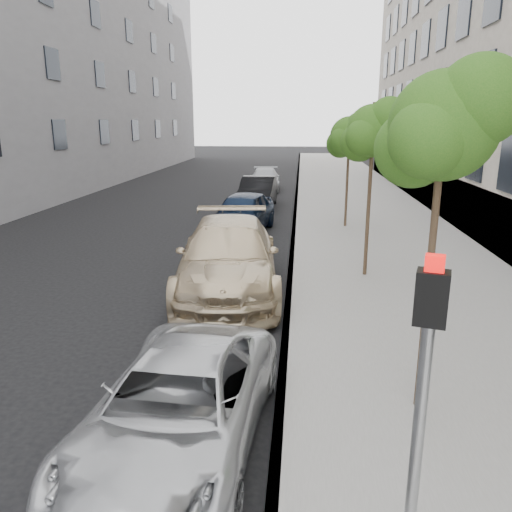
# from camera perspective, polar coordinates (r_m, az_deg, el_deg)

# --- Properties ---
(ground) EXTENTS (160.00, 160.00, 0.00)m
(ground) POSITION_cam_1_polar(r_m,az_deg,el_deg) (6.87, -8.48, -22.73)
(ground) COLOR black
(ground) RESTS_ON ground
(sidewalk) EXTENTS (6.40, 72.00, 0.14)m
(sidewalk) POSITION_cam_1_polar(r_m,az_deg,el_deg) (29.67, 10.77, 6.98)
(sidewalk) COLOR gray
(sidewalk) RESTS_ON ground
(curb) EXTENTS (0.15, 72.00, 0.14)m
(curb) POSITION_cam_1_polar(r_m,az_deg,el_deg) (29.53, 4.68, 7.15)
(curb) COLOR #9E9B93
(curb) RESTS_ON ground
(tree_near) EXTENTS (1.74, 1.54, 4.86)m
(tree_near) POSITION_cam_1_polar(r_m,az_deg,el_deg) (6.98, 20.86, 13.70)
(tree_near) COLOR #38281C
(tree_near) RESTS_ON sidewalk
(tree_mid) EXTENTS (1.68, 1.48, 4.64)m
(tree_mid) POSITION_cam_1_polar(r_m,az_deg,el_deg) (13.37, 13.35, 13.75)
(tree_mid) COLOR #38281C
(tree_mid) RESTS_ON sidewalk
(tree_far) EXTENTS (1.78, 1.58, 4.38)m
(tree_far) POSITION_cam_1_polar(r_m,az_deg,el_deg) (19.83, 10.70, 13.35)
(tree_far) COLOR #38281C
(tree_far) RESTS_ON sidewalk
(signal_pole) EXTENTS (0.28, 0.24, 3.12)m
(signal_pole) POSITION_cam_1_polar(r_m,az_deg,el_deg) (4.28, 18.40, -15.18)
(signal_pole) COLOR #939699
(signal_pole) RESTS_ON sidewalk
(minivan) EXTENTS (2.42, 4.69, 1.26)m
(minivan) POSITION_cam_1_polar(r_m,az_deg,el_deg) (6.81, -8.83, -16.62)
(minivan) COLOR #B9BBBE
(minivan) RESTS_ON ground
(suv) EXTENTS (3.08, 6.28, 1.76)m
(suv) POSITION_cam_1_polar(r_m,az_deg,el_deg) (12.59, -3.18, -0.10)
(suv) COLOR beige
(suv) RESTS_ON ground
(sedan_blue) EXTENTS (2.51, 4.80, 1.56)m
(sedan_blue) POSITION_cam_1_polar(r_m,az_deg,el_deg) (19.19, -1.55, 4.96)
(sedan_blue) COLOR black
(sedan_blue) RESTS_ON ground
(sedan_black) EXTENTS (1.73, 4.64, 1.52)m
(sedan_black) POSITION_cam_1_polar(r_m,az_deg,el_deg) (24.80, 0.21, 7.26)
(sedan_black) COLOR black
(sedan_black) RESTS_ON ground
(sedan_rear) EXTENTS (2.03, 4.60, 1.31)m
(sedan_rear) POSITION_cam_1_polar(r_m,az_deg,el_deg) (31.38, 1.01, 8.76)
(sedan_rear) COLOR #9DA0A5
(sedan_rear) RESTS_ON ground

